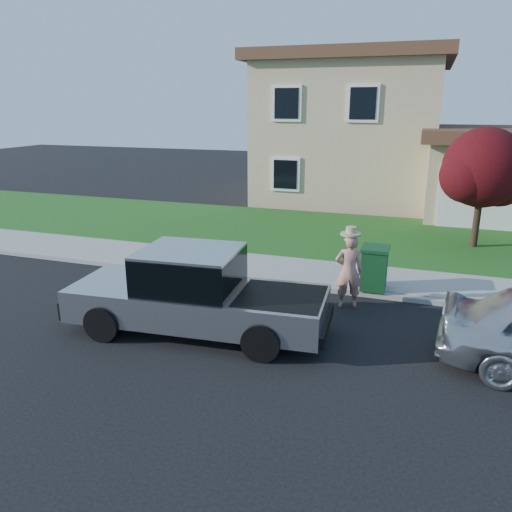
{
  "coord_description": "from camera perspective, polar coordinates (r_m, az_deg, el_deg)",
  "views": [
    {
      "loc": [
        3.72,
        -8.92,
        4.56
      ],
      "look_at": [
        0.16,
        1.52,
        1.2
      ],
      "focal_mm": 35.0,
      "sensor_mm": 36.0,
      "label": 1
    }
  ],
  "objects": [
    {
      "name": "lawn",
      "position": [
        18.2,
        9.68,
        2.35
      ],
      "size": [
        40.0,
        7.0,
        0.1
      ],
      "primitive_type": "cube",
      "color": "#1D4714",
      "rests_on": "ground"
    },
    {
      "name": "ornamental_tree",
      "position": [
        17.42,
        24.65,
        8.76
      ],
      "size": [
        2.78,
        2.51,
        3.81
      ],
      "color": "black",
      "rests_on": "lawn"
    },
    {
      "name": "sidewalk",
      "position": [
        13.95,
        6.6,
        -1.94
      ],
      "size": [
        40.0,
        2.0,
        0.15
      ],
      "primitive_type": "cube",
      "color": "gray",
      "rests_on": "ground"
    },
    {
      "name": "ground",
      "position": [
        10.69,
        -3.46,
        -8.35
      ],
      "size": [
        80.0,
        80.0,
        0.0
      ],
      "primitive_type": "plane",
      "color": "black",
      "rests_on": "ground"
    },
    {
      "name": "trash_bin",
      "position": [
        12.67,
        13.37,
        -1.3
      ],
      "size": [
        0.67,
        0.77,
        1.08
      ],
      "rotation": [
        0.0,
        0.0,
        0.01
      ],
      "color": "#113E1B",
      "rests_on": "sidewalk"
    },
    {
      "name": "curb",
      "position": [
        12.94,
        5.54,
        -3.49
      ],
      "size": [
        40.0,
        0.2,
        0.12
      ],
      "primitive_type": "cube",
      "color": "gray",
      "rests_on": "ground"
    },
    {
      "name": "house",
      "position": [
        25.46,
        13.79,
        13.34
      ],
      "size": [
        14.0,
        11.3,
        6.85
      ],
      "color": "tan",
      "rests_on": "ground"
    },
    {
      "name": "pickup_truck",
      "position": [
        10.32,
        -6.84,
        -4.37
      ],
      "size": [
        5.53,
        2.26,
        1.78
      ],
      "rotation": [
        0.0,
        0.0,
        0.07
      ],
      "color": "black",
      "rests_on": "ground"
    },
    {
      "name": "woman",
      "position": [
        11.68,
        10.56,
        -1.54
      ],
      "size": [
        0.72,
        0.57,
        1.93
      ],
      "rotation": [
        0.0,
        0.0,
        3.39
      ],
      "color": "tan",
      "rests_on": "ground"
    }
  ]
}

